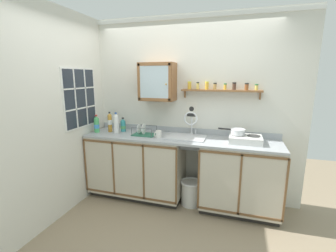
% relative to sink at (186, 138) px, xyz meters
% --- Properties ---
extents(floor, '(5.72, 5.72, 0.00)m').
position_rel_sink_xyz_m(floor, '(-0.10, -0.32, -0.96)').
color(floor, gray).
rests_on(floor, ground).
extents(back_wall, '(3.32, 0.07, 2.63)m').
position_rel_sink_xyz_m(back_wall, '(-0.10, 0.27, 0.37)').
color(back_wall, silver).
rests_on(back_wall, ground).
extents(side_wall_left, '(0.05, 3.37, 2.63)m').
position_rel_sink_xyz_m(side_wall_left, '(-1.48, -0.64, 0.36)').
color(side_wall_left, silver).
rests_on(side_wall_left, ground).
extents(lower_cabinet_run, '(1.41, 0.59, 0.94)m').
position_rel_sink_xyz_m(lower_cabinet_run, '(-0.75, -0.04, -0.48)').
color(lower_cabinet_run, black).
rests_on(lower_cabinet_run, ground).
extents(lower_cabinet_run_right, '(1.03, 0.59, 0.94)m').
position_rel_sink_xyz_m(lower_cabinet_run_right, '(0.74, -0.04, -0.48)').
color(lower_cabinet_run_right, black).
rests_on(lower_cabinet_run_right, ground).
extents(countertop, '(2.68, 0.61, 0.03)m').
position_rel_sink_xyz_m(countertop, '(-0.10, -0.04, -0.00)').
color(countertop, '#9EA3A8').
rests_on(countertop, lower_cabinet_run).
extents(backsplash, '(2.68, 0.02, 0.08)m').
position_rel_sink_xyz_m(backsplash, '(-0.10, 0.24, 0.05)').
color(backsplash, '#9EA3A8').
rests_on(backsplash, countertop).
extents(sink, '(0.54, 0.43, 0.47)m').
position_rel_sink_xyz_m(sink, '(0.00, 0.00, 0.00)').
color(sink, silver).
rests_on(sink, countertop).
extents(hot_plate_stove, '(0.40, 0.34, 0.09)m').
position_rel_sink_xyz_m(hot_plate_stove, '(0.78, -0.03, 0.05)').
color(hot_plate_stove, silver).
rests_on(hot_plate_stove, countertop).
extents(saucepan, '(0.35, 0.18, 0.07)m').
position_rel_sink_xyz_m(saucepan, '(0.67, -0.00, 0.14)').
color(saucepan, silver).
rests_on(saucepan, hot_plate_stove).
extents(bottle_opaque_white_0, '(0.07, 0.07, 0.31)m').
position_rel_sink_xyz_m(bottle_opaque_white_0, '(-1.04, -0.08, 0.15)').
color(bottle_opaque_white_0, white).
rests_on(bottle_opaque_white_0, countertop).
extents(bottle_juice_amber_1, '(0.06, 0.06, 0.30)m').
position_rel_sink_xyz_m(bottle_juice_amber_1, '(-1.18, -0.02, 0.16)').
color(bottle_juice_amber_1, gold).
rests_on(bottle_juice_amber_1, countertop).
extents(bottle_soda_green_2, '(0.08, 0.08, 0.27)m').
position_rel_sink_xyz_m(bottle_soda_green_2, '(-1.36, -0.11, 0.13)').
color(bottle_soda_green_2, '#4CB266').
rests_on(bottle_soda_green_2, countertop).
extents(bottle_detergent_teal_3, '(0.08, 0.08, 0.22)m').
position_rel_sink_xyz_m(bottle_detergent_teal_3, '(-1.00, 0.06, 0.10)').
color(bottle_detergent_teal_3, teal).
rests_on(bottle_detergent_teal_3, countertop).
extents(dish_rack, '(0.33, 0.23, 0.16)m').
position_rel_sink_xyz_m(dish_rack, '(-0.62, -0.06, 0.04)').
color(dish_rack, '#26664C').
rests_on(dish_rack, countertop).
extents(mug, '(0.09, 0.11, 0.10)m').
position_rel_sink_xyz_m(mug, '(-0.37, -0.13, 0.06)').
color(mug, white).
rests_on(mug, countertop).
extents(wall_cabinet, '(0.50, 0.31, 0.53)m').
position_rel_sink_xyz_m(wall_cabinet, '(-0.46, 0.11, 0.76)').
color(wall_cabinet, brown).
extents(spice_shelf, '(1.07, 0.14, 0.23)m').
position_rel_sink_xyz_m(spice_shelf, '(0.42, 0.18, 0.67)').
color(spice_shelf, brown).
extents(warning_sign, '(0.16, 0.01, 0.25)m').
position_rel_sink_xyz_m(warning_sign, '(0.01, 0.24, 0.34)').
color(warning_sign, silver).
extents(window, '(0.03, 0.68, 0.83)m').
position_rel_sink_xyz_m(window, '(-1.45, -0.32, 0.54)').
color(window, '#262D38').
extents(trash_bin, '(0.30, 0.30, 0.35)m').
position_rel_sink_xyz_m(trash_bin, '(0.09, -0.07, -0.77)').
color(trash_bin, silver).
rests_on(trash_bin, ground).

